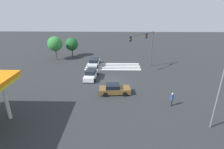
{
  "coord_description": "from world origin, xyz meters",
  "views": [
    {
      "loc": [
        -0.62,
        26.59,
        11.73
      ],
      "look_at": [
        0.0,
        0.0,
        1.12
      ],
      "focal_mm": 28.0,
      "sensor_mm": 36.0,
      "label": 1
    }
  ],
  "objects_px": {
    "car_0": "(114,89)",
    "pedestrian": "(172,99)",
    "tree_corner_b": "(72,44)",
    "street_light_pole_a": "(222,80)",
    "traffic_signal_mast": "(146,43)",
    "car_1": "(94,63)",
    "tree_corner_c": "(55,44)",
    "car_2": "(91,74)"
  },
  "relations": [
    {
      "from": "traffic_signal_mast",
      "to": "car_2",
      "type": "height_order",
      "value": "traffic_signal_mast"
    },
    {
      "from": "car_0",
      "to": "street_light_pole_a",
      "type": "height_order",
      "value": "street_light_pole_a"
    },
    {
      "from": "traffic_signal_mast",
      "to": "pedestrian",
      "type": "xyz_separation_m",
      "value": [
        -1.29,
        13.85,
        -4.08
      ]
    },
    {
      "from": "traffic_signal_mast",
      "to": "tree_corner_b",
      "type": "bearing_deg",
      "value": -72.59
    },
    {
      "from": "street_light_pole_a",
      "to": "tree_corner_c",
      "type": "bearing_deg",
      "value": -44.99
    },
    {
      "from": "pedestrian",
      "to": "car_2",
      "type": "bearing_deg",
      "value": 7.62
    },
    {
      "from": "tree_corner_c",
      "to": "car_1",
      "type": "bearing_deg",
      "value": 154.73
    },
    {
      "from": "street_light_pole_a",
      "to": "traffic_signal_mast",
      "type": "bearing_deg",
      "value": -77.05
    },
    {
      "from": "car_0",
      "to": "street_light_pole_a",
      "type": "distance_m",
      "value": 13.15
    },
    {
      "from": "car_0",
      "to": "car_2",
      "type": "xyz_separation_m",
      "value": [
        4.05,
        -5.46,
        0.05
      ]
    },
    {
      "from": "tree_corner_c",
      "to": "traffic_signal_mast",
      "type": "bearing_deg",
      "value": 164.16
    },
    {
      "from": "traffic_signal_mast",
      "to": "car_1",
      "type": "relative_size",
      "value": 1.43
    },
    {
      "from": "car_1",
      "to": "car_0",
      "type": "bearing_deg",
      "value": 22.24
    },
    {
      "from": "car_1",
      "to": "tree_corner_b",
      "type": "distance_m",
      "value": 9.92
    },
    {
      "from": "car_0",
      "to": "car_2",
      "type": "bearing_deg",
      "value": 122.1
    },
    {
      "from": "street_light_pole_a",
      "to": "tree_corner_c",
      "type": "xyz_separation_m",
      "value": [
        23.41,
        -23.4,
        -1.65
      ]
    },
    {
      "from": "street_light_pole_a",
      "to": "car_2",
      "type": "bearing_deg",
      "value": -42.01
    },
    {
      "from": "traffic_signal_mast",
      "to": "pedestrian",
      "type": "height_order",
      "value": "traffic_signal_mast"
    },
    {
      "from": "car_0",
      "to": "pedestrian",
      "type": "bearing_deg",
      "value": -27.91
    },
    {
      "from": "car_2",
      "to": "tree_corner_c",
      "type": "height_order",
      "value": "tree_corner_c"
    },
    {
      "from": "car_1",
      "to": "pedestrian",
      "type": "bearing_deg",
      "value": 39.82
    },
    {
      "from": "traffic_signal_mast",
      "to": "pedestrian",
      "type": "distance_m",
      "value": 14.5
    },
    {
      "from": "car_0",
      "to": "tree_corner_b",
      "type": "bearing_deg",
      "value": 114.05
    },
    {
      "from": "car_0",
      "to": "tree_corner_c",
      "type": "distance_m",
      "value": 21.28
    },
    {
      "from": "car_0",
      "to": "car_1",
      "type": "xyz_separation_m",
      "value": [
        4.25,
        -11.89,
        0.06
      ]
    },
    {
      "from": "car_2",
      "to": "pedestrian",
      "type": "xyz_separation_m",
      "value": [
        -11.19,
        8.56,
        0.3
      ]
    },
    {
      "from": "tree_corner_b",
      "to": "car_0",
      "type": "bearing_deg",
      "value": 118.5
    },
    {
      "from": "traffic_signal_mast",
      "to": "car_2",
      "type": "xyz_separation_m",
      "value": [
        9.9,
        5.3,
        -4.38
      ]
    },
    {
      "from": "car_2",
      "to": "pedestrian",
      "type": "height_order",
      "value": "pedestrian"
    },
    {
      "from": "tree_corner_c",
      "to": "tree_corner_b",
      "type": "bearing_deg",
      "value": -133.96
    },
    {
      "from": "car_2",
      "to": "car_0",
      "type": "bearing_deg",
      "value": 40.62
    },
    {
      "from": "car_2",
      "to": "street_light_pole_a",
      "type": "distance_m",
      "value": 19.43
    },
    {
      "from": "pedestrian",
      "to": "tree_corner_b",
      "type": "relative_size",
      "value": 0.4
    },
    {
      "from": "car_2",
      "to": "tree_corner_c",
      "type": "xyz_separation_m",
      "value": [
        9.38,
        -10.77,
        2.96
      ]
    },
    {
      "from": "car_2",
      "to": "tree_corner_c",
      "type": "relative_size",
      "value": 0.84
    },
    {
      "from": "car_2",
      "to": "tree_corner_b",
      "type": "bearing_deg",
      "value": -151.01
    },
    {
      "from": "car_0",
      "to": "tree_corner_c",
      "type": "bearing_deg",
      "value": 125.15
    },
    {
      "from": "traffic_signal_mast",
      "to": "car_1",
      "type": "height_order",
      "value": "traffic_signal_mast"
    },
    {
      "from": "pedestrian",
      "to": "street_light_pole_a",
      "type": "relative_size",
      "value": 0.2
    },
    {
      "from": "tree_corner_c",
      "to": "car_0",
      "type": "bearing_deg",
      "value": 129.61
    },
    {
      "from": "tree_corner_b",
      "to": "tree_corner_c",
      "type": "height_order",
      "value": "tree_corner_c"
    },
    {
      "from": "car_2",
      "to": "tree_corner_b",
      "type": "height_order",
      "value": "tree_corner_b"
    }
  ]
}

